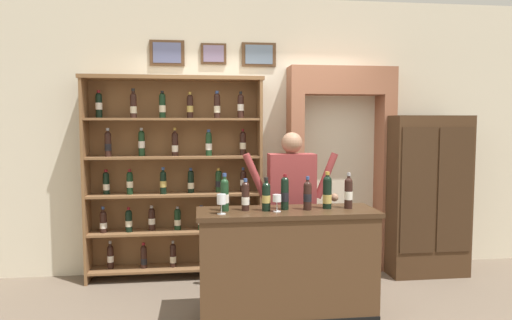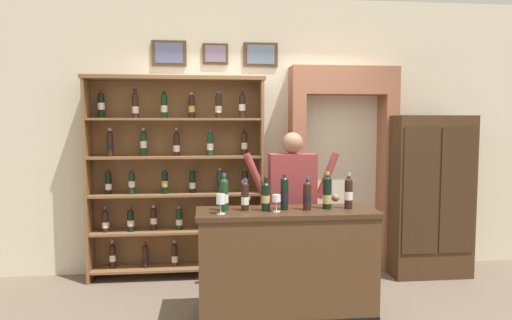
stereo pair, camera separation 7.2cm
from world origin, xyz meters
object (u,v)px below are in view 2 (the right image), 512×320
tasting_bottle_chianti (284,193)px  tasting_bottle_rosso (327,192)px  wine_shelf (177,173)px  tasting_bottle_grappa (245,196)px  side_cabinet (429,196)px  tasting_bottle_bianco (349,192)px  wine_glass_left (221,200)px  tasting_bottle_riserva (307,195)px  wine_glass_right (276,199)px  shopkeeper (292,194)px  tasting_counter (287,265)px  tasting_bottle_vin_santo (224,194)px  tasting_bottle_brunello (266,196)px

tasting_bottle_chianti → tasting_bottle_rosso: (0.38, 0.00, -0.00)m
wine_shelf → tasting_bottle_grappa: 1.37m
side_cabinet → tasting_bottle_bianco: 1.60m
tasting_bottle_rosso → wine_glass_left: bearing=-171.7°
tasting_bottle_riserva → wine_glass_left: (-0.74, -0.09, -0.02)m
side_cabinet → wine_glass_right: side_cabinet is taller
wine_shelf → shopkeeper: 1.35m
wine_shelf → wine_glass_right: wine_shelf is taller
tasting_counter → tasting_bottle_vin_santo: tasting_bottle_vin_santo is taller
tasting_counter → wine_glass_right: (-0.10, -0.06, 0.58)m
tasting_bottle_brunello → tasting_bottle_riserva: (0.36, 0.00, 0.00)m
side_cabinet → tasting_bottle_brunello: side_cabinet is taller
tasting_bottle_brunello → wine_glass_left: 0.40m
tasting_bottle_grappa → tasting_bottle_vin_santo: bearing=178.3°
tasting_bottle_rosso → tasting_bottle_bianco: size_ratio=1.03×
tasting_bottle_vin_santo → wine_glass_left: bearing=-103.9°
shopkeeper → tasting_bottle_brunello: 0.67m
tasting_bottle_bianco → tasting_bottle_brunello: bearing=-178.0°
shopkeeper → tasting_bottle_chianti: 0.57m
tasting_bottle_rosso → tasting_bottle_chianti: bearing=-179.8°
tasting_bottle_bianco → shopkeeper: bearing=125.6°
tasting_bottle_vin_santo → tasting_bottle_riserva: bearing=-3.4°
wine_glass_left → tasting_bottle_vin_santo: bearing=76.1°
tasting_bottle_brunello → tasting_bottle_bianco: size_ratio=0.92×
wine_shelf → tasting_bottle_vin_santo: wine_shelf is taller
wine_glass_right → shopkeeper: bearing=68.0°
tasting_bottle_riserva → side_cabinet: bearing=32.4°
tasting_counter → tasting_bottle_rosso: tasting_bottle_rosso is taller
wine_glass_right → wine_glass_left: wine_glass_left is taller
tasting_bottle_chianti → wine_glass_right: bearing=-133.1°
wine_shelf → tasting_counter: (1.01, -1.23, -0.68)m
shopkeeper → tasting_bottle_bianco: 0.68m
tasting_bottle_vin_santo → tasting_bottle_riserva: size_ratio=1.11×
wine_shelf → tasting_bottle_brunello: wine_shelf is taller
wine_shelf → tasting_bottle_riserva: 1.72m
tasting_bottle_chianti → tasting_bottle_rosso: tasting_bottle_rosso is taller
side_cabinet → tasting_bottle_riserva: size_ratio=6.15×
tasting_bottle_riserva → tasting_bottle_bianco: bearing=3.9°
shopkeeper → wine_glass_right: shopkeeper is taller
tasting_bottle_brunello → tasting_bottle_grappa: bearing=167.9°
tasting_bottle_chianti → tasting_bottle_rosso: size_ratio=0.95×
shopkeeper → tasting_bottle_rosso: 0.58m
tasting_bottle_chianti → tasting_bottle_brunello: bearing=-166.6°
shopkeeper → wine_glass_right: 0.68m
tasting_bottle_riserva → wine_glass_left: tasting_bottle_riserva is taller
tasting_bottle_brunello → tasting_bottle_rosso: (0.54, 0.04, 0.01)m
tasting_bottle_chianti → wine_glass_right: size_ratio=2.11×
wine_glass_left → tasting_counter: bearing=10.8°
tasting_bottle_chianti → side_cabinet: bearing=28.7°
tasting_bottle_bianco → tasting_bottle_grappa: bearing=179.3°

